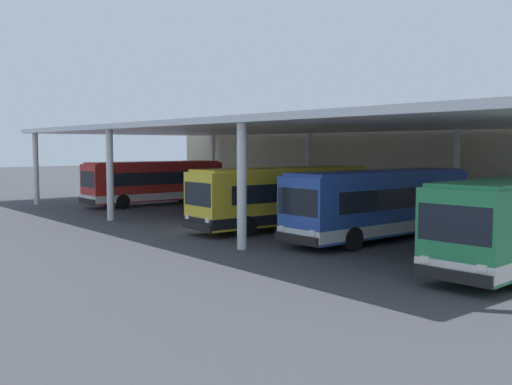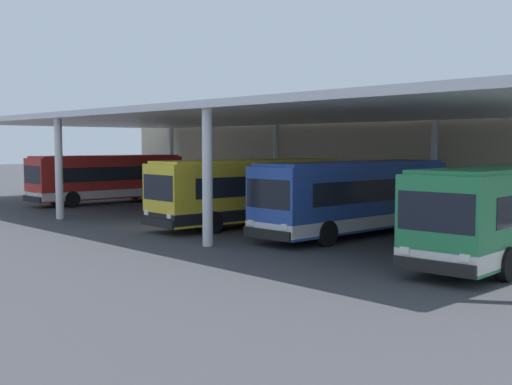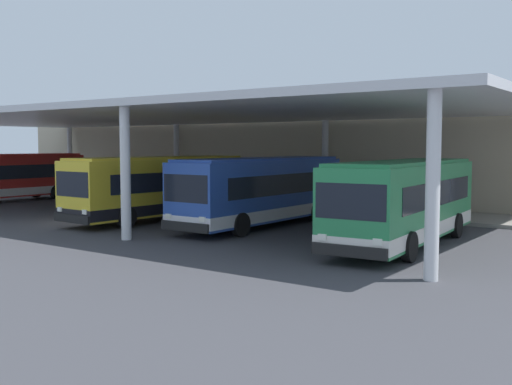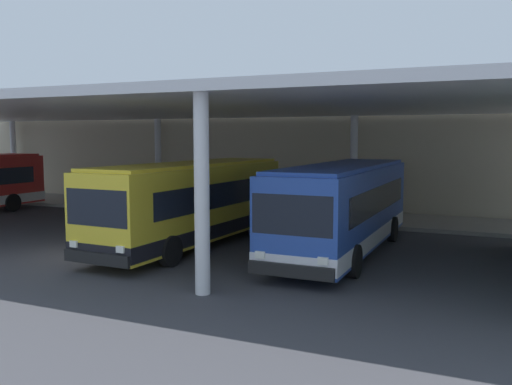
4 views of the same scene
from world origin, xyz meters
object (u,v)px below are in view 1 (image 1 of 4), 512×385
bus_middle_bay (380,204)px  bench_waiting (347,201)px  bus_nearest_bay (155,182)px  trash_bin (314,199)px  bus_second_bay (283,197)px

bus_middle_bay → bench_waiting: 12.00m
bench_waiting → bus_nearest_bay: bearing=-147.2°
bench_waiting → trash_bin: 2.63m
bus_nearest_bay → trash_bin: bus_nearest_bay is taller
bench_waiting → trash_bin: (-2.59, -0.46, 0.01)m
bus_nearest_bay → bus_second_bay: bearing=-4.3°
bus_nearest_bay → bench_waiting: bearing=32.8°
bus_middle_bay → trash_bin: 13.80m
bus_second_bay → bus_middle_bay: size_ratio=1.01×
bus_nearest_bay → bench_waiting: size_ratio=5.86×
bus_second_bay → bus_middle_bay: same height
bus_nearest_bay → bus_second_bay: 15.35m
bus_nearest_bay → trash_bin: (9.29, 7.19, -0.98)m
bus_second_bay → bus_nearest_bay: bearing=175.7°
bus_second_bay → bench_waiting: size_ratio=5.90×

